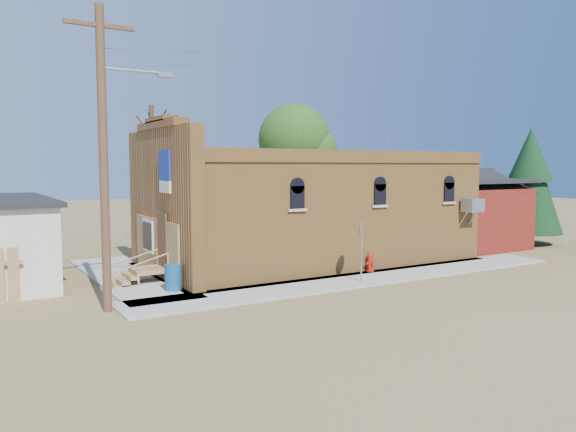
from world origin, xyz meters
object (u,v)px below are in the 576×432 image
fire_hydrant (370,263)px  trash_barrel (173,277)px  utility_pole (105,152)px  stop_sign (362,235)px  brick_bar (305,211)px

fire_hydrant → trash_barrel: (-8.02, 0.85, 0.08)m
fire_hydrant → trash_barrel: trash_barrel is taller
utility_pole → fire_hydrant: (10.53, 0.60, -4.32)m
stop_sign → trash_barrel: size_ratio=2.58×
fire_hydrant → trash_barrel: 8.07m
brick_bar → stop_sign: bearing=-99.1°
stop_sign → utility_pole: bearing=157.2°
brick_bar → fire_hydrant: size_ratio=21.93×
fire_hydrant → trash_barrel: bearing=-179.3°
utility_pole → trash_barrel: (2.51, 1.45, -4.25)m
trash_barrel → brick_bar: bearing=21.3°
brick_bar → stop_sign: 5.17m
utility_pole → fire_hydrant: 11.40m
trash_barrel → fire_hydrant: bearing=-6.1°
stop_sign → fire_hydrant: bearing=23.9°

